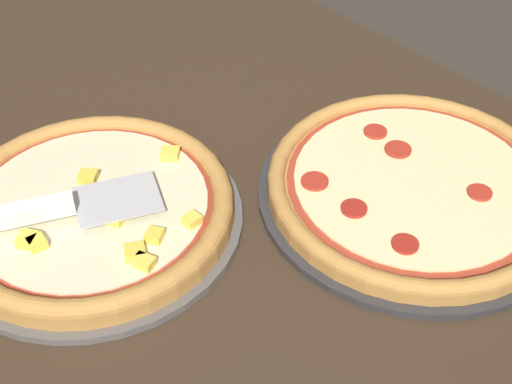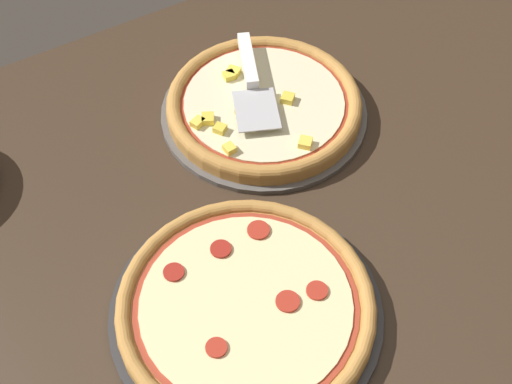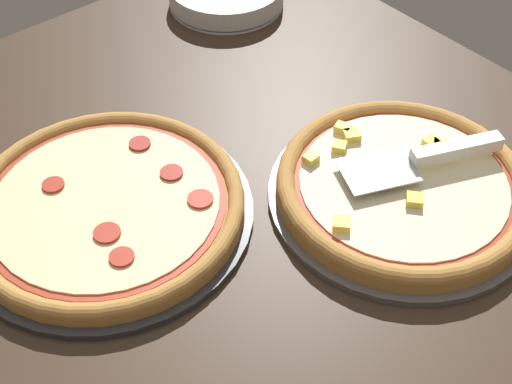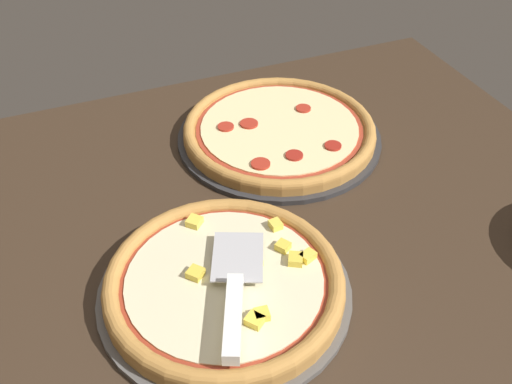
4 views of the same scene
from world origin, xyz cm
name	(u,v)px [view 2 (image 2 of 4)]	position (x,y,z in cm)	size (l,w,h in cm)	color
ground_plane	(287,173)	(0.00, 0.00, -1.80)	(139.07, 97.80, 3.60)	#38281C
pizza_pan_front	(264,112)	(-2.93, -12.39, 0.50)	(36.86, 36.86, 1.00)	#565451
pizza_front	(264,104)	(-2.89, -12.38, 2.60)	(34.65, 34.65, 3.51)	#B77F3D
pizza_pan_back	(246,312)	(20.25, 20.55, 0.50)	(39.58, 39.58, 1.00)	#2D2D30
pizza_back	(246,306)	(20.24, 20.54, 2.33)	(37.20, 37.20, 2.72)	#B77F3D
serving_spatula	(250,71)	(-3.60, -18.40, 5.31)	(13.49, 23.18, 2.00)	#B7B7BC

